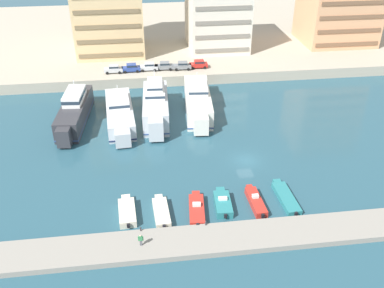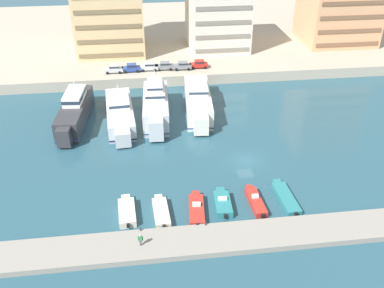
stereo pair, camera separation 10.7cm
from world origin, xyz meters
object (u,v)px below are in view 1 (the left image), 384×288
object	(u,v)px
motorboat_red_mid_left	(197,209)
car_red_center_right	(199,64)
yacht_charcoal_far_left	(75,111)
car_silver_far_left	(114,69)
yacht_silver_mid_left	(156,105)
motorboat_red_center	(256,201)
motorboat_teal_center_right	(286,197)
car_blue_left	(131,68)
yacht_silver_left	(120,112)
pedestrian_near_edge	(141,239)
motorboat_cream_far_left	(127,212)
car_silver_mid_left	(149,66)
motorboat_teal_center_left	(223,203)
car_grey_center	(182,65)
car_grey_center_left	(164,66)
yacht_ivory_center_left	(198,100)
motorboat_cream_left	(161,212)

from	to	relation	value
motorboat_red_mid_left	car_red_center_right	xyz separation A→B (m)	(7.01, 47.19, 2.84)
yacht_charcoal_far_left	motorboat_red_mid_left	distance (m)	34.35
car_silver_far_left	yacht_charcoal_far_left	bearing A→B (deg)	-110.62
yacht_charcoal_far_left	yacht_silver_mid_left	bearing A→B (deg)	-1.23
motorboat_red_center	motorboat_teal_center_right	size ratio (longest dim) A/B	0.85
yacht_charcoal_far_left	car_blue_left	size ratio (longest dim) A/B	4.80
yacht_silver_left	car_blue_left	distance (m)	19.21
pedestrian_near_edge	motorboat_red_center	bearing A→B (deg)	23.00
motorboat_cream_far_left	car_blue_left	distance (m)	46.28
yacht_charcoal_far_left	motorboat_red_mid_left	xyz separation A→B (m)	(18.86, -28.66, -1.78)
car_silver_mid_left	car_silver_far_left	bearing A→B (deg)	-176.98
yacht_silver_left	motorboat_teal_center_left	xyz separation A→B (m)	(14.29, -27.09, -1.25)
yacht_silver_mid_left	car_silver_mid_left	bearing A→B (deg)	91.27
motorboat_teal_center_left	motorboat_red_center	distance (m)	4.60
yacht_silver_left	motorboat_cream_far_left	size ratio (longest dim) A/B	3.13
yacht_silver_mid_left	car_red_center_right	distance (m)	21.76
motorboat_cream_far_left	pedestrian_near_edge	world-z (taller)	pedestrian_near_edge
motorboat_cream_far_left	car_red_center_right	world-z (taller)	car_red_center_right
yacht_silver_left	motorboat_red_mid_left	bearing A→B (deg)	-69.15
yacht_silver_left	motorboat_teal_center_right	bearing A→B (deg)	-48.83
motorboat_teal_center_left	car_grey_center	size ratio (longest dim) A/B	1.48
motorboat_red_mid_left	motorboat_teal_center_right	world-z (taller)	motorboat_red_mid_left
yacht_charcoal_far_left	car_grey_center_left	distance (m)	25.81
motorboat_cream_far_left	car_blue_left	bearing A→B (deg)	88.68
car_grey_center_left	motorboat_teal_center_right	bearing A→B (deg)	-73.52
yacht_silver_mid_left	car_silver_mid_left	world-z (taller)	yacht_silver_mid_left
yacht_charcoal_far_left	car_grey_center	size ratio (longest dim) A/B	4.77
car_silver_far_left	motorboat_teal_center_right	bearing A→B (deg)	-61.36
yacht_charcoal_far_left	car_silver_mid_left	size ratio (longest dim) A/B	4.81
motorboat_red_mid_left	car_blue_left	distance (m)	47.61
yacht_silver_left	motorboat_teal_center_left	bearing A→B (deg)	-62.19
yacht_ivory_center_left	car_silver_mid_left	world-z (taller)	yacht_ivory_center_left
motorboat_red_center	motorboat_teal_center_left	bearing A→B (deg)	178.21
motorboat_cream_left	car_silver_far_left	distance (m)	47.26
motorboat_cream_left	car_grey_center_left	world-z (taller)	car_grey_center_left
motorboat_teal_center_right	pedestrian_near_edge	size ratio (longest dim) A/B	4.79
yacht_charcoal_far_left	pedestrian_near_edge	world-z (taller)	yacht_charcoal_far_left
yacht_silver_left	car_blue_left	xyz separation A→B (m)	(2.33, 19.00, 1.49)
yacht_silver_mid_left	car_blue_left	world-z (taller)	yacht_silver_mid_left
yacht_silver_mid_left	motorboat_teal_center_left	size ratio (longest dim) A/B	3.08
yacht_silver_mid_left	motorboat_red_center	bearing A→B (deg)	-66.36
car_grey_center	car_red_center_right	world-z (taller)	same
yacht_silver_mid_left	yacht_ivory_center_left	size ratio (longest dim) A/B	0.90
car_silver_far_left	yacht_ivory_center_left	bearing A→B (deg)	-44.38
motorboat_red_mid_left	motorboat_teal_center_left	distance (m)	3.77
motorboat_red_center	motorboat_teal_center_right	xyz separation A→B (m)	(4.49, 0.49, -0.14)
car_grey_center_left	car_red_center_right	bearing A→B (deg)	0.65
yacht_charcoal_far_left	car_silver_far_left	size ratio (longest dim) A/B	4.84
motorboat_cream_left	car_silver_mid_left	xyz separation A→B (m)	(0.51, 47.02, 2.83)
motorboat_red_center	pedestrian_near_edge	distance (m)	17.33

